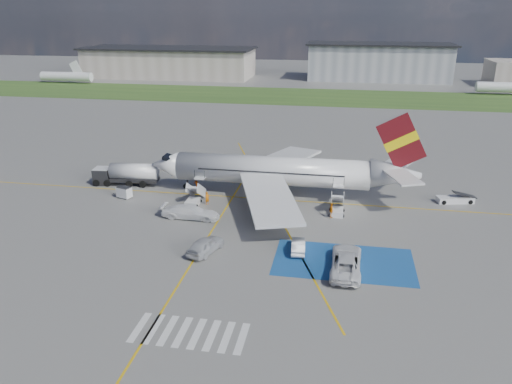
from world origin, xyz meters
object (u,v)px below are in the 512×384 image
at_px(belt_loader, 455,200).
at_px(van_white_a, 346,259).
at_px(fuel_tanker, 127,176).
at_px(car_silver_a, 205,245).
at_px(gpu_cart, 124,193).
at_px(van_white_b, 190,210).
at_px(airliner, 283,171).
at_px(car_silver_b, 298,246).

xyz_separation_m(belt_loader, van_white_a, (-14.04, -20.70, 0.79)).
bearing_deg(van_white_a, fuel_tanker, -30.93).
bearing_deg(belt_loader, car_silver_a, -157.97).
distance_m(gpu_cart, van_white_b, 11.96).
bearing_deg(fuel_tanker, airliner, -6.28).
bearing_deg(belt_loader, fuel_tanker, 168.60).
height_order(airliner, belt_loader, airliner).
xyz_separation_m(gpu_cart, belt_loader, (43.58, 6.08, -0.34)).
bearing_deg(gpu_cart, car_silver_b, -5.81).
bearing_deg(belt_loader, van_white_a, -136.65).
xyz_separation_m(fuel_tanker, belt_loader, (45.47, 0.87, -0.95)).
bearing_deg(car_silver_a, airliner, -89.42).
bearing_deg(car_silver_a, fuel_tanker, -29.98).
xyz_separation_m(fuel_tanker, van_white_b, (12.71, -10.30, -0.28)).
height_order(fuel_tanker, van_white_b, fuel_tanker).
xyz_separation_m(belt_loader, van_white_b, (-32.76, -11.17, 0.68)).
xyz_separation_m(van_white_a, van_white_b, (-18.72, 9.53, -0.11)).
bearing_deg(fuel_tanker, belt_loader, -4.39).
xyz_separation_m(airliner, van_white_a, (8.72, -19.51, -2.23)).
bearing_deg(van_white_b, gpu_cart, 66.23).
bearing_deg(belt_loader, van_white_b, -173.67).
xyz_separation_m(car_silver_b, van_white_b, (-13.75, 6.50, 0.39)).
bearing_deg(gpu_cart, car_silver_a, -22.54).
relative_size(gpu_cart, van_white_a, 0.35).
bearing_deg(car_silver_a, gpu_cart, -24.02).
relative_size(car_silver_b, van_white_b, 0.75).
bearing_deg(airliner, car_silver_b, -77.15).
height_order(van_white_a, van_white_b, van_white_a).
distance_m(fuel_tanker, belt_loader, 45.48).
bearing_deg(fuel_tanker, car_silver_a, -53.39).
relative_size(airliner, car_silver_a, 7.36).
distance_m(fuel_tanker, gpu_cart, 5.58).
relative_size(fuel_tanker, van_white_a, 1.52).
height_order(gpu_cart, van_white_a, van_white_a).
xyz_separation_m(airliner, fuel_tanker, (-22.70, 0.32, -2.06)).
distance_m(fuel_tanker, car_silver_b, 31.35).
height_order(airliner, van_white_b, airliner).
distance_m(airliner, belt_loader, 22.99).
distance_m(airliner, car_silver_b, 17.12).
bearing_deg(van_white_b, car_silver_b, -113.89).
xyz_separation_m(car_silver_a, van_white_a, (14.48, -1.08, 0.31)).
bearing_deg(car_silver_b, car_silver_a, 7.09).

